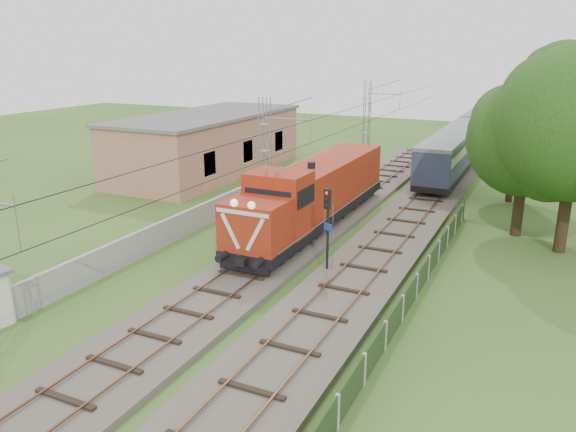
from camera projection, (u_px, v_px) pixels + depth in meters
The scene contains 13 objects.
ground at pixel (198, 314), 23.80m from camera, with size 140.00×140.00×0.00m, color #355A22.
track_main at pixel (272, 256), 29.79m from camera, with size 4.20×70.00×0.45m.
track_side at pixel (421, 207), 38.97m from camera, with size 4.20×80.00×0.45m.
catenary at pixel (266, 163), 34.20m from camera, with size 3.31×70.00×8.00m.
boundary_wall at pixel (218, 208), 36.62m from camera, with size 0.25×40.00×1.50m, color #9E9E99.
station_building at pixel (209, 143), 49.94m from camera, with size 8.40×20.40×5.22m.
fence at pixel (402, 308), 22.92m from camera, with size 0.12×32.00×1.20m.
locomotive at pixel (314, 193), 34.05m from camera, with size 3.11×17.76×4.51m.
coach_rake at pixel (503, 104), 85.57m from camera, with size 2.81×105.09×3.25m.
signal_post at pixel (328, 216), 26.98m from camera, with size 0.46×0.38×4.44m.
tree_a at pixel (528, 140), 32.02m from camera, with size 7.11×6.77×9.22m.
tree_c at pixel (518, 131), 39.50m from camera, with size 6.37×6.07×8.26m.
tree_d at pixel (564, 83), 58.50m from camera, with size 8.93×8.50×11.58m.
Camera 1 is at (12.74, -17.82, 10.87)m, focal length 35.00 mm.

